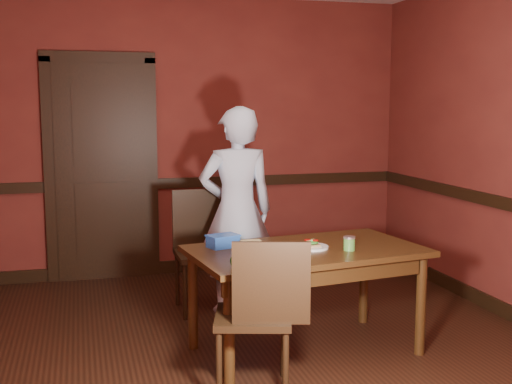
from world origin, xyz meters
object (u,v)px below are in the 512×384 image
chair_near (253,314)px  food_tub (223,241)px  sandwich_plate (311,246)px  sauce_jar (349,243)px  cheese_saucer (251,246)px  chair_far (205,252)px  dining_table (306,300)px  person (237,211)px

chair_near → food_tub: chair_near is taller
sandwich_plate → sauce_jar: size_ratio=2.47×
chair_near → cheese_saucer: 0.64m
chair_far → sauce_jar: (0.74, -1.18, 0.28)m
chair_far → sandwich_plate: (0.52, -1.06, 0.25)m
sandwich_plate → food_tub: food_tub is taller
dining_table → food_tub: 0.69m
sauce_jar → cheese_saucer: sauce_jar is taller
chair_far → cheese_saucer: 1.01m
dining_table → chair_far: chair_far is taller
sandwich_plate → chair_near: bearing=-138.4°
chair_near → sauce_jar: 0.88m
dining_table → person: (-0.25, 0.95, 0.47)m
food_tub → chair_near: bearing=-106.0°
dining_table → cheese_saucer: bearing=160.0°
dining_table → food_tub: (-0.53, 0.18, 0.40)m
cheese_saucer → sauce_jar: bearing=-19.3°
chair_near → sandwich_plate: chair_near is taller
chair_near → sandwich_plate: size_ratio=4.01×
chair_near → cheese_saucer: size_ratio=5.21×
chair_far → cheese_saucer: (0.13, -0.97, 0.25)m
food_tub → dining_table: bearing=-37.1°
chair_far → food_tub: 0.91m
person → food_tub: bearing=70.6°
dining_table → food_tub: bearing=153.8°
chair_near → chair_far: bearing=-74.5°
sandwich_plate → food_tub: (-0.56, 0.18, 0.03)m
chair_far → sauce_jar: chair_far is taller
chair_far → sandwich_plate: bearing=-63.7°
dining_table → chair_near: (-0.50, -0.48, 0.11)m
chair_far → chair_near: (-0.01, -1.53, -0.02)m
food_tub → person: bearing=51.2°
chair_near → person: (0.25, 1.43, 0.36)m
dining_table → sauce_jar: bearing=-35.7°
chair_near → sandwich_plate: (0.53, 0.47, 0.27)m
person → cheese_saucer: (-0.11, -0.87, -0.09)m
chair_near → person: 1.49m
sauce_jar → person: bearing=114.6°
sauce_jar → cheese_saucer: (-0.61, 0.21, -0.03)m
sandwich_plate → cheese_saucer: 0.40m
person → food_tub: person is taller
person → sandwich_plate: size_ratio=7.15×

